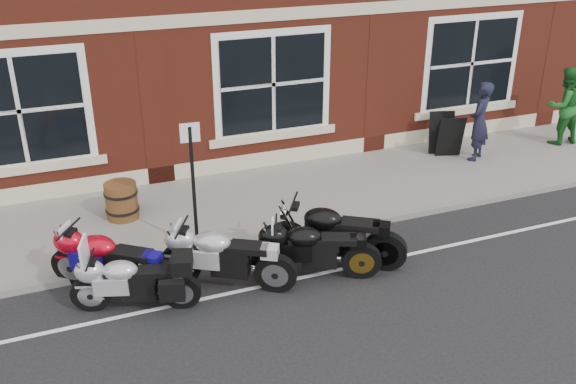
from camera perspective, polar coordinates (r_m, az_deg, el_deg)
name	(u,v)px	position (r m, az deg, el deg)	size (l,w,h in m)	color
ground	(285,289)	(10.12, -0.31, -8.62)	(80.00, 80.00, 0.00)	black
sidewalk	(229,207)	(12.57, -5.28, -1.30)	(30.00, 3.00, 0.12)	slate
kerb	(255,244)	(11.23, -2.95, -4.62)	(30.00, 0.16, 0.12)	slate
moto_touring_silver	(131,279)	(9.69, -13.78, -7.52)	(1.84, 0.75, 1.25)	black
moto_sport_red	(112,259)	(10.15, -15.34, -5.77)	(1.81, 1.44, 0.98)	black
moto_sport_black	(313,247)	(10.16, 2.28, -4.94)	(1.97, 0.91, 0.93)	black
moto_sport_silver	(225,254)	(9.95, -5.66, -5.55)	(1.95, 1.24, 0.98)	black
moto_naked_black	(334,231)	(10.51, 4.09, -3.52)	(2.01, 1.40, 1.04)	black
pedestrian_left	(479,121)	(14.95, 16.66, 6.04)	(0.65, 0.43, 1.79)	black
pedestrian_right	(564,106)	(16.65, 23.30, 7.05)	(0.90, 0.70, 1.85)	#19571F
a_board_sign	(446,135)	(15.14, 13.86, 4.97)	(0.59, 0.39, 0.98)	black
barrel_planter	(122,201)	(12.22, -14.58, -0.75)	(0.62, 0.62, 0.69)	#493913
parking_sign	(193,178)	(10.50, -8.45, 1.20)	(0.32, 0.06, 2.24)	black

